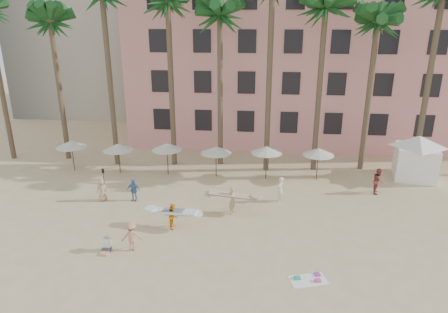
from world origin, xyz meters
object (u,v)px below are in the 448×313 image
cabana (417,153)px  carrier_white (173,215)px  pink_hotel (308,60)px  carrier_yellow (233,199)px

cabana → carrier_white: bearing=-150.3°
pink_hotel → cabana: (7.79, -12.15, -5.93)m
cabana → carrier_white: cabana is taller
pink_hotel → carrier_white: bearing=-113.5°
pink_hotel → carrier_yellow: bearing=-107.2°
pink_hotel → carrier_yellow: (-6.13, -19.79, -6.96)m
pink_hotel → carrier_yellow: 21.86m
pink_hotel → cabana: pink_hotel is taller
pink_hotel → cabana: 15.60m
carrier_white → cabana: bearing=29.7°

